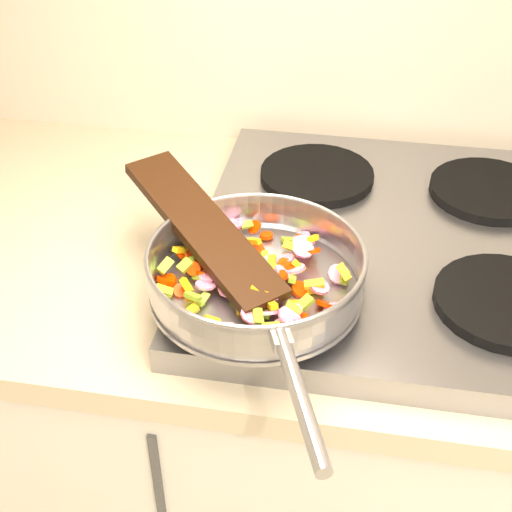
# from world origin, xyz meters

# --- Properties ---
(cooktop) EXTENTS (0.60, 0.60, 0.04)m
(cooktop) POSITION_xyz_m (-0.70, 1.67, 0.92)
(cooktop) COLOR #939399
(cooktop) RESTS_ON counter_top
(grate_fl) EXTENTS (0.19, 0.19, 0.02)m
(grate_fl) POSITION_xyz_m (-0.84, 1.52, 0.95)
(grate_fl) COLOR black
(grate_fl) RESTS_ON cooktop
(grate_fr) EXTENTS (0.19, 0.19, 0.02)m
(grate_fr) POSITION_xyz_m (-0.56, 1.52, 0.95)
(grate_fr) COLOR black
(grate_fr) RESTS_ON cooktop
(grate_bl) EXTENTS (0.19, 0.19, 0.02)m
(grate_bl) POSITION_xyz_m (-0.84, 1.81, 0.95)
(grate_bl) COLOR black
(grate_bl) RESTS_ON cooktop
(grate_br) EXTENTS (0.19, 0.19, 0.02)m
(grate_br) POSITION_xyz_m (-0.56, 1.81, 0.95)
(grate_br) COLOR black
(grate_br) RESTS_ON cooktop
(saute_pan) EXTENTS (0.33, 0.48, 0.06)m
(saute_pan) POSITION_xyz_m (-0.89, 1.48, 0.99)
(saute_pan) COLOR #9E9EA5
(saute_pan) RESTS_ON grate_fl
(vegetable_heap) EXTENTS (0.26, 0.27, 0.05)m
(vegetable_heap) POSITION_xyz_m (-0.89, 1.48, 0.98)
(vegetable_heap) COLOR #85AD25
(vegetable_heap) RESTS_ON saute_pan
(wooden_spatula) EXTENTS (0.27, 0.27, 0.07)m
(wooden_spatula) POSITION_xyz_m (-0.97, 1.54, 1.01)
(wooden_spatula) COLOR black
(wooden_spatula) RESTS_ON saute_pan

